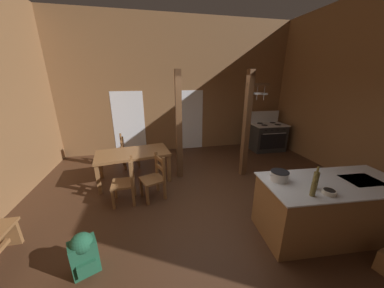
{
  "coord_description": "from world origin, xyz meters",
  "views": [
    {
      "loc": [
        -1.06,
        -3.24,
        2.44
      ],
      "look_at": [
        -0.19,
        0.66,
        1.1
      ],
      "focal_mm": 18.46,
      "sensor_mm": 36.0,
      "label": 1
    }
  ],
  "objects_px": {
    "kitchen_island": "(328,208)",
    "ladderback_chair_by_post": "(128,151)",
    "bottle_short_on_counter": "(313,189)",
    "stove_range": "(267,136)",
    "dining_table": "(133,155)",
    "stockpot_on_counter": "(279,176)",
    "mixing_bowl_on_counter": "(329,192)",
    "ladderback_chair_at_table_end": "(126,182)",
    "backpack": "(84,252)",
    "ladderback_chair_near_window": "(155,178)",
    "bottle_tall_on_counter": "(316,180)"
  },
  "relations": [
    {
      "from": "kitchen_island",
      "to": "ladderback_chair_by_post",
      "type": "height_order",
      "value": "ladderback_chair_by_post"
    },
    {
      "from": "bottle_short_on_counter",
      "to": "stove_range",
      "type": "bearing_deg",
      "value": 64.29
    },
    {
      "from": "dining_table",
      "to": "stockpot_on_counter",
      "type": "xyz_separation_m",
      "value": [
        2.34,
        -2.3,
        0.36
      ]
    },
    {
      "from": "dining_table",
      "to": "mixing_bowl_on_counter",
      "type": "height_order",
      "value": "mixing_bowl_on_counter"
    },
    {
      "from": "ladderback_chair_by_post",
      "to": "ladderback_chair_at_table_end",
      "type": "xyz_separation_m",
      "value": [
        0.1,
        -1.83,
        0.0
      ]
    },
    {
      "from": "kitchen_island",
      "to": "ladderback_chair_at_table_end",
      "type": "bearing_deg",
      "value": 153.98
    },
    {
      "from": "backpack",
      "to": "bottle_short_on_counter",
      "type": "distance_m",
      "value": 3.12
    },
    {
      "from": "stove_range",
      "to": "bottle_short_on_counter",
      "type": "distance_m",
      "value": 4.53
    },
    {
      "from": "kitchen_island",
      "to": "dining_table",
      "type": "height_order",
      "value": "kitchen_island"
    },
    {
      "from": "backpack",
      "to": "stove_range",
      "type": "bearing_deg",
      "value": 36.93
    },
    {
      "from": "dining_table",
      "to": "mixing_bowl_on_counter",
      "type": "bearing_deg",
      "value": -45.12
    },
    {
      "from": "stove_range",
      "to": "ladderback_chair_at_table_end",
      "type": "relative_size",
      "value": 1.39
    },
    {
      "from": "dining_table",
      "to": "backpack",
      "type": "height_order",
      "value": "dining_table"
    },
    {
      "from": "ladderback_chair_near_window",
      "to": "mixing_bowl_on_counter",
      "type": "height_order",
      "value": "mixing_bowl_on_counter"
    },
    {
      "from": "backpack",
      "to": "mixing_bowl_on_counter",
      "type": "distance_m",
      "value": 3.35
    },
    {
      "from": "ladderback_chair_by_post",
      "to": "stove_range",
      "type": "bearing_deg",
      "value": 4.76
    },
    {
      "from": "stove_range",
      "to": "bottle_short_on_counter",
      "type": "relative_size",
      "value": 5.23
    },
    {
      "from": "ladderback_chair_at_table_end",
      "to": "bottle_short_on_counter",
      "type": "relative_size",
      "value": 3.77
    },
    {
      "from": "dining_table",
      "to": "stockpot_on_counter",
      "type": "distance_m",
      "value": 3.3
    },
    {
      "from": "stove_range",
      "to": "mixing_bowl_on_counter",
      "type": "height_order",
      "value": "stove_range"
    },
    {
      "from": "kitchen_island",
      "to": "stove_range",
      "type": "xyz_separation_m",
      "value": [
        1.32,
        3.81,
        0.01
      ]
    },
    {
      "from": "ladderback_chair_near_window",
      "to": "ladderback_chair_by_post",
      "type": "bearing_deg",
      "value": 110.92
    },
    {
      "from": "ladderback_chair_near_window",
      "to": "mixing_bowl_on_counter",
      "type": "relative_size",
      "value": 5.48
    },
    {
      "from": "stockpot_on_counter",
      "to": "mixing_bowl_on_counter",
      "type": "distance_m",
      "value": 0.65
    },
    {
      "from": "ladderback_chair_by_post",
      "to": "stockpot_on_counter",
      "type": "relative_size",
      "value": 2.8
    },
    {
      "from": "kitchen_island",
      "to": "ladderback_chair_near_window",
      "type": "bearing_deg",
      "value": 148.42
    },
    {
      "from": "backpack",
      "to": "bottle_tall_on_counter",
      "type": "height_order",
      "value": "bottle_tall_on_counter"
    },
    {
      "from": "stove_range",
      "to": "ladderback_chair_by_post",
      "type": "height_order",
      "value": "stove_range"
    },
    {
      "from": "mixing_bowl_on_counter",
      "to": "bottle_short_on_counter",
      "type": "height_order",
      "value": "bottle_short_on_counter"
    },
    {
      "from": "dining_table",
      "to": "mixing_bowl_on_counter",
      "type": "distance_m",
      "value": 3.94
    },
    {
      "from": "ladderback_chair_near_window",
      "to": "mixing_bowl_on_counter",
      "type": "xyz_separation_m",
      "value": [
        2.3,
        -1.9,
        0.52
      ]
    },
    {
      "from": "bottle_tall_on_counter",
      "to": "bottle_short_on_counter",
      "type": "distance_m",
      "value": 0.23
    },
    {
      "from": "kitchen_island",
      "to": "stove_range",
      "type": "relative_size",
      "value": 1.69
    },
    {
      "from": "kitchen_island",
      "to": "backpack",
      "type": "distance_m",
      "value": 3.65
    },
    {
      "from": "mixing_bowl_on_counter",
      "to": "ladderback_chair_by_post",
      "type": "bearing_deg",
      "value": 129.02
    },
    {
      "from": "ladderback_chair_at_table_end",
      "to": "bottle_tall_on_counter",
      "type": "xyz_separation_m",
      "value": [
        2.79,
        -1.68,
        0.62
      ]
    },
    {
      "from": "ladderback_chair_near_window",
      "to": "bottle_tall_on_counter",
      "type": "height_order",
      "value": "bottle_tall_on_counter"
    },
    {
      "from": "kitchen_island",
      "to": "bottle_short_on_counter",
      "type": "xyz_separation_m",
      "value": [
        -0.63,
        -0.24,
        0.57
      ]
    },
    {
      "from": "bottle_tall_on_counter",
      "to": "stove_range",
      "type": "bearing_deg",
      "value": 65.45
    },
    {
      "from": "kitchen_island",
      "to": "stockpot_on_counter",
      "type": "xyz_separation_m",
      "value": [
        -0.8,
        0.23,
        0.54
      ]
    },
    {
      "from": "bottle_tall_on_counter",
      "to": "bottle_short_on_counter",
      "type": "bearing_deg",
      "value": -138.19
    },
    {
      "from": "stockpot_on_counter",
      "to": "mixing_bowl_on_counter",
      "type": "relative_size",
      "value": 1.96
    },
    {
      "from": "stockpot_on_counter",
      "to": "bottle_short_on_counter",
      "type": "relative_size",
      "value": 1.35
    },
    {
      "from": "ladderback_chair_near_window",
      "to": "ladderback_chair_by_post",
      "type": "height_order",
      "value": "same"
    },
    {
      "from": "ladderback_chair_at_table_end",
      "to": "backpack",
      "type": "xyz_separation_m",
      "value": [
        -0.39,
        -1.51,
        -0.14
      ]
    },
    {
      "from": "ladderback_chair_near_window",
      "to": "stockpot_on_counter",
      "type": "relative_size",
      "value": 2.8
    },
    {
      "from": "ladderback_chair_at_table_end",
      "to": "backpack",
      "type": "relative_size",
      "value": 1.59
    },
    {
      "from": "bottle_tall_on_counter",
      "to": "ladderback_chair_by_post",
      "type": "bearing_deg",
      "value": 129.53
    },
    {
      "from": "ladderback_chair_near_window",
      "to": "bottle_short_on_counter",
      "type": "height_order",
      "value": "bottle_short_on_counter"
    },
    {
      "from": "dining_table",
      "to": "ladderback_chair_at_table_end",
      "type": "bearing_deg",
      "value": -96.39
    }
  ]
}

